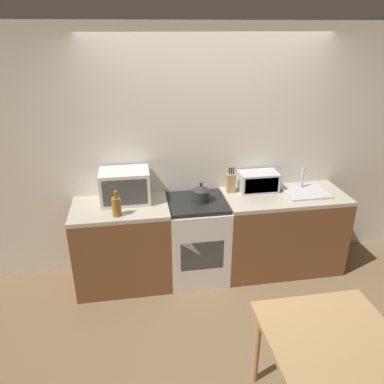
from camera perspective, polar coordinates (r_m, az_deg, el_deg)
name	(u,v)px	position (r m, az deg, el deg)	size (l,w,h in m)	color
ground_plane	(226,313)	(3.83, 5.23, -17.84)	(16.00, 16.00, 0.00)	brown
wall_back	(207,153)	(4.04, 2.37, 5.97)	(10.00, 0.06, 2.60)	silver
counter_left_run	(123,245)	(4.01, -10.48, -7.97)	(0.96, 0.62, 0.90)	brown
counter_right_run	(281,231)	(4.31, 13.47, -5.87)	(1.30, 0.62, 0.90)	brown
stove_range	(197,239)	(4.06, 0.76, -7.18)	(0.61, 0.62, 0.90)	silver
kettle	(201,193)	(3.82, 1.38, -0.16)	(0.18, 0.18, 0.20)	#2D2D2D
microwave	(125,186)	(3.83, -10.18, 0.87)	(0.49, 0.34, 0.33)	silver
bottle	(116,206)	(3.58, -11.44, -2.13)	(0.09, 0.09, 0.25)	olive
knife_block	(231,183)	(4.04, 5.96, 1.43)	(0.09, 0.08, 0.28)	tan
toaster_oven	(258,181)	(4.12, 10.05, 1.59)	(0.42, 0.25, 0.21)	silver
sink_basin	(306,192)	(4.20, 16.95, 0.05)	(0.46, 0.36, 0.24)	silver
dining_table	(330,347)	(2.78, 20.35, -21.22)	(0.85, 0.80, 0.73)	tan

